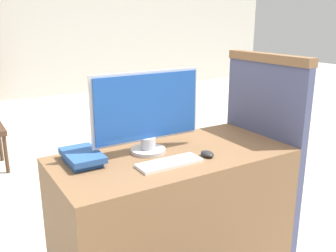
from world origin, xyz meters
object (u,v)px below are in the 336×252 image
(keyboard, at_px, (169,163))
(book_stack, at_px, (82,157))
(monitor, at_px, (147,112))
(mouse, at_px, (207,154))

(keyboard, relative_size, book_stack, 1.23)
(monitor, height_order, mouse, monitor)
(monitor, bearing_deg, book_stack, 174.77)
(monitor, relative_size, keyboard, 1.87)
(keyboard, distance_m, mouse, 0.22)
(keyboard, height_order, book_stack, book_stack)
(mouse, distance_m, book_stack, 0.62)
(monitor, xyz_separation_m, book_stack, (-0.34, 0.03, -0.19))
(mouse, xyz_separation_m, book_stack, (-0.57, 0.24, 0.02))
(monitor, distance_m, mouse, 0.37)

